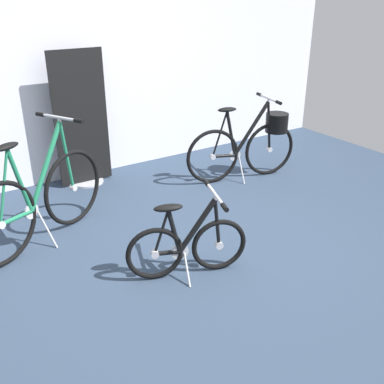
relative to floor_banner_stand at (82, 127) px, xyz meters
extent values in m
plane|color=#2D3D51|center=(0.35, -2.21, -0.66)|extent=(6.81, 6.81, 0.00)
cube|color=silver|center=(0.35, 0.30, 0.75)|extent=(6.81, 0.10, 2.82)
cylinder|color=#B7B7BC|center=(0.00, 0.00, -0.65)|extent=(0.36, 0.36, 0.02)
cube|color=black|center=(0.00, 0.00, 0.10)|extent=(0.60, 0.02, 1.47)
torus|color=black|center=(0.23, -2.25, -0.44)|extent=(0.43, 0.18, 0.44)
cylinder|color=#B7B7BC|center=(0.23, -2.25, -0.44)|extent=(0.07, 0.07, 0.06)
torus|color=black|center=(-0.26, -2.09, -0.44)|extent=(0.43, 0.18, 0.44)
cylinder|color=#B7B7BC|center=(-0.26, -2.09, -0.44)|extent=(0.07, 0.07, 0.06)
cylinder|color=black|center=(-0.16, -2.12, -0.45)|extent=(0.20, 0.10, 0.05)
cylinder|color=black|center=(0.06, -2.19, -0.24)|extent=(0.31, 0.14, 0.44)
cylinder|color=black|center=(-0.11, -2.14, -0.27)|extent=(0.12, 0.07, 0.37)
cylinder|color=black|center=(-0.16, -2.12, -0.45)|extent=(0.19, 0.09, 0.04)
cylinder|color=black|center=(0.21, -2.24, -0.24)|extent=(0.08, 0.05, 0.40)
cylinder|color=black|center=(-0.20, -2.11, -0.26)|extent=(0.13, 0.06, 0.36)
ellipsoid|color=black|center=(-0.15, -2.12, -0.06)|extent=(0.24, 0.16, 0.05)
cylinder|color=#B7B7BC|center=(0.19, -2.24, -0.02)|extent=(0.03, 0.03, 0.04)
cylinder|color=#B7B7BC|center=(0.19, -2.24, 0.00)|extent=(0.16, 0.43, 0.03)
cylinder|color=black|center=(0.12, -2.45, 0.00)|extent=(0.06, 0.10, 0.04)
cylinder|color=black|center=(0.26, -2.03, 0.00)|extent=(0.06, 0.10, 0.04)
cylinder|color=#B7B7BC|center=(-0.07, -2.15, -0.45)|extent=(0.14, 0.06, 0.14)
cylinder|color=#B7B7BC|center=(-0.07, -2.25, -0.56)|extent=(0.08, 0.19, 0.21)
torus|color=black|center=(1.92, -0.95, -0.34)|extent=(0.63, 0.18, 0.63)
cylinder|color=#B7B7BC|center=(1.92, -0.95, -0.34)|extent=(0.07, 0.06, 0.06)
torus|color=black|center=(1.21, -0.79, -0.34)|extent=(0.63, 0.18, 0.63)
cylinder|color=#B7B7BC|center=(1.21, -0.79, -0.34)|extent=(0.07, 0.06, 0.06)
cylinder|color=black|center=(1.35, -0.82, -0.35)|extent=(0.28, 0.10, 0.05)
cylinder|color=black|center=(1.68, -0.90, -0.07)|extent=(0.43, 0.14, 0.61)
cylinder|color=black|center=(1.43, -0.84, -0.10)|extent=(0.16, 0.07, 0.53)
cylinder|color=black|center=(1.35, -0.82, -0.35)|extent=(0.28, 0.09, 0.04)
cylinder|color=black|center=(1.90, -0.95, -0.06)|extent=(0.09, 0.05, 0.57)
cylinder|color=black|center=(1.29, -0.81, -0.09)|extent=(0.18, 0.06, 0.51)
ellipsoid|color=black|center=(1.37, -0.83, 0.18)|extent=(0.23, 0.14, 0.05)
cylinder|color=#B7B7BC|center=(1.87, -0.94, 0.25)|extent=(0.03, 0.03, 0.04)
cylinder|color=#B7B7BC|center=(1.87, -0.94, 0.27)|extent=(0.12, 0.43, 0.03)
cylinder|color=black|center=(1.82, -1.16, 0.27)|extent=(0.05, 0.10, 0.04)
cylinder|color=black|center=(1.92, -0.73, 0.27)|extent=(0.05, 0.10, 0.04)
cylinder|color=#B7B7BC|center=(1.48, -0.85, -0.36)|extent=(0.14, 0.05, 0.14)
cylinder|color=#B7B7BC|center=(1.51, -0.95, -0.52)|extent=(0.06, 0.19, 0.29)
cylinder|color=black|center=(2.00, -0.97, -0.03)|extent=(0.31, 0.31, 0.22)
torus|color=black|center=(-0.44, -0.85, -0.30)|extent=(0.65, 0.37, 0.72)
cylinder|color=#B7B7BC|center=(-0.44, -0.85, -0.30)|extent=(0.08, 0.07, 0.06)
torus|color=black|center=(-1.17, -1.24, -0.30)|extent=(0.65, 0.37, 0.72)
cylinder|color=#B7B7BC|center=(-1.17, -1.24, -0.30)|extent=(0.08, 0.07, 0.06)
cylinder|color=#1E724C|center=(-1.03, -1.17, -0.31)|extent=(0.30, 0.18, 0.05)
cylinder|color=#1E724C|center=(-0.69, -0.99, 0.01)|extent=(0.45, 0.26, 0.69)
cylinder|color=#1E724C|center=(-0.95, -1.13, -0.03)|extent=(0.16, 0.11, 0.60)
cylinder|color=#1E724C|center=(-1.03, -1.17, -0.31)|extent=(0.29, 0.17, 0.04)
cylinder|color=#1E724C|center=(-0.47, -0.87, 0.02)|extent=(0.10, 0.07, 0.65)
cylinder|color=#1E724C|center=(-1.09, -1.20, -0.02)|extent=(0.19, 0.11, 0.58)
ellipsoid|color=black|center=(-1.01, -1.16, 0.29)|extent=(0.24, 0.18, 0.05)
cylinder|color=#B7B7BC|center=(-0.50, -0.89, 0.36)|extent=(0.03, 0.03, 0.04)
cylinder|color=#B7B7BC|center=(-0.50, -0.89, 0.38)|extent=(0.23, 0.40, 0.03)
cylinder|color=black|center=(-0.39, -1.08, 0.38)|extent=(0.07, 0.10, 0.04)
cylinder|color=black|center=(-0.60, -0.69, 0.38)|extent=(0.07, 0.10, 0.04)
cylinder|color=#B7B7BC|center=(-0.89, -1.09, -0.32)|extent=(0.13, 0.08, 0.14)
cylinder|color=#B7B7BC|center=(-0.80, -1.15, -0.50)|extent=(0.11, 0.18, 0.33)
camera|label=1|loc=(-1.60, -4.66, 1.39)|focal=41.78mm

